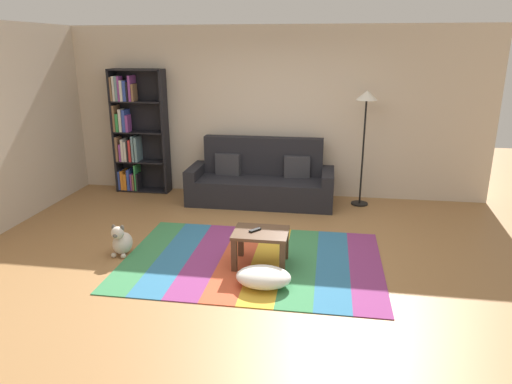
{
  "coord_description": "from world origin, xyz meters",
  "views": [
    {
      "loc": [
        0.87,
        -5.0,
        2.38
      ],
      "look_at": [
        0.02,
        0.46,
        0.65
      ],
      "focal_mm": 32.83,
      "sensor_mm": 36.0,
      "label": 1
    }
  ],
  "objects_px": {
    "bookshelf": "(134,133)",
    "coffee_table": "(261,238)",
    "dog": "(122,242)",
    "couch": "(261,181)",
    "standing_lamp": "(366,110)",
    "pouf": "(263,277)",
    "tv_remote": "(255,230)"
  },
  "relations": [
    {
      "from": "coffee_table",
      "to": "bookshelf",
      "type": "bearing_deg",
      "value": 134.74
    },
    {
      "from": "coffee_table",
      "to": "dog",
      "type": "relative_size",
      "value": 1.53
    },
    {
      "from": "couch",
      "to": "dog",
      "type": "bearing_deg",
      "value": -121.42
    },
    {
      "from": "tv_remote",
      "to": "pouf",
      "type": "bearing_deg",
      "value": -32.3
    },
    {
      "from": "bookshelf",
      "to": "coffee_table",
      "type": "relative_size",
      "value": 3.34
    },
    {
      "from": "coffee_table",
      "to": "standing_lamp",
      "type": "bearing_deg",
      "value": 62.52
    },
    {
      "from": "bookshelf",
      "to": "coffee_table",
      "type": "xyz_separation_m",
      "value": [
        2.51,
        -2.54,
        -0.67
      ]
    },
    {
      "from": "coffee_table",
      "to": "tv_remote",
      "type": "bearing_deg",
      "value": 175.62
    },
    {
      "from": "tv_remote",
      "to": "dog",
      "type": "bearing_deg",
      "value": -141.88
    },
    {
      "from": "bookshelf",
      "to": "standing_lamp",
      "type": "xyz_separation_m",
      "value": [
        3.74,
        -0.18,
        0.48
      ]
    },
    {
      "from": "bookshelf",
      "to": "dog",
      "type": "distance_m",
      "value": 2.76
    },
    {
      "from": "couch",
      "to": "bookshelf",
      "type": "bearing_deg",
      "value": 172.59
    },
    {
      "from": "bookshelf",
      "to": "pouf",
      "type": "xyz_separation_m",
      "value": [
        2.61,
        -3.03,
        -0.88
      ]
    },
    {
      "from": "couch",
      "to": "dog",
      "type": "xyz_separation_m",
      "value": [
        -1.35,
        -2.21,
        -0.18
      ]
    },
    {
      "from": "bookshelf",
      "to": "pouf",
      "type": "relative_size",
      "value": 3.57
    },
    {
      "from": "bookshelf",
      "to": "dog",
      "type": "height_order",
      "value": "bookshelf"
    },
    {
      "from": "couch",
      "to": "dog",
      "type": "distance_m",
      "value": 2.6
    },
    {
      "from": "pouf",
      "to": "dog",
      "type": "xyz_separation_m",
      "value": [
        -1.78,
        0.53,
        0.05
      ]
    },
    {
      "from": "coffee_table",
      "to": "dog",
      "type": "height_order",
      "value": "coffee_table"
    },
    {
      "from": "tv_remote",
      "to": "coffee_table",
      "type": "bearing_deg",
      "value": 34.88
    },
    {
      "from": "coffee_table",
      "to": "dog",
      "type": "bearing_deg",
      "value": 178.73
    },
    {
      "from": "coffee_table",
      "to": "pouf",
      "type": "bearing_deg",
      "value": -78.46
    },
    {
      "from": "bookshelf",
      "to": "coffee_table",
      "type": "bearing_deg",
      "value": -45.26
    },
    {
      "from": "bookshelf",
      "to": "coffee_table",
      "type": "distance_m",
      "value": 3.63
    },
    {
      "from": "couch",
      "to": "standing_lamp",
      "type": "bearing_deg",
      "value": 3.87
    },
    {
      "from": "bookshelf",
      "to": "pouf",
      "type": "distance_m",
      "value": 4.1
    },
    {
      "from": "couch",
      "to": "tv_remote",
      "type": "bearing_deg",
      "value": -83.45
    },
    {
      "from": "standing_lamp",
      "to": "dog",
      "type": "bearing_deg",
      "value": -141.37
    },
    {
      "from": "bookshelf",
      "to": "coffee_table",
      "type": "height_order",
      "value": "bookshelf"
    },
    {
      "from": "coffee_table",
      "to": "dog",
      "type": "distance_m",
      "value": 1.68
    },
    {
      "from": "coffee_table",
      "to": "pouf",
      "type": "distance_m",
      "value": 0.55
    },
    {
      "from": "couch",
      "to": "standing_lamp",
      "type": "height_order",
      "value": "standing_lamp"
    }
  ]
}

